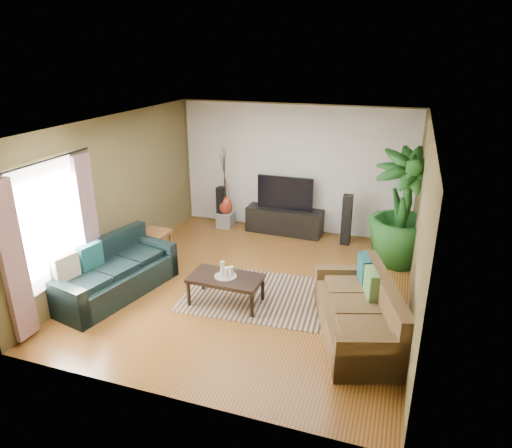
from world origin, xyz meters
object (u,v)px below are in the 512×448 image
at_px(coffee_table, 226,290).
at_px(vase, 225,206).
at_px(sofa_right, 357,309).
at_px(speaker_right, 347,220).
at_px(sofa_left, 113,270).
at_px(side_table, 156,244).
at_px(tv_stand, 284,221).
at_px(speaker_left, 221,207).
at_px(television, 285,193).
at_px(pedestal, 226,220).
at_px(potted_plant, 403,208).

distance_m(coffee_table, vase, 3.27).
distance_m(sofa_right, speaker_right, 3.23).
distance_m(sofa_left, coffee_table, 1.84).
bearing_deg(sofa_left, side_table, 15.74).
height_order(sofa_right, side_table, sofa_right).
xyz_separation_m(tv_stand, speaker_right, (1.33, -0.19, 0.25)).
relative_size(sofa_left, speaker_left, 2.24).
bearing_deg(coffee_table, speaker_left, 114.72).
height_order(sofa_right, television, television).
height_order(coffee_table, pedestal, coffee_table).
xyz_separation_m(sofa_right, coffee_table, (-2.02, 0.25, -0.20)).
height_order(sofa_left, television, television).
height_order(pedestal, side_table, side_table).
bearing_deg(pedestal, coffee_table, -67.73).
xyz_separation_m(television, pedestal, (-1.32, -0.10, -0.72)).
relative_size(television, potted_plant, 0.56).
relative_size(sofa_right, speaker_right, 1.93).
bearing_deg(sofa_right, speaker_right, 172.55).
bearing_deg(speaker_left, side_table, -103.07).
bearing_deg(tv_stand, pedestal, -173.54).
bearing_deg(television, vase, -175.70).
xyz_separation_m(television, side_table, (-1.98, -1.98, -0.63)).
relative_size(pedestal, vase, 0.78).
height_order(sofa_right, speaker_right, speaker_right).
height_order(sofa_right, pedestal, sofa_right).
relative_size(television, side_table, 2.30).
xyz_separation_m(sofa_left, side_table, (-0.08, 1.43, -0.17)).
bearing_deg(sofa_right, potted_plant, 152.11).
height_order(speaker_right, potted_plant, potted_plant).
relative_size(television, pedestal, 3.52).
distance_m(speaker_left, pedestal, 0.30).
distance_m(coffee_table, potted_plant, 3.51).
distance_m(potted_plant, vase, 3.80).
bearing_deg(side_table, coffee_table, -30.97).
bearing_deg(potted_plant, vase, 169.99).
height_order(tv_stand, potted_plant, potted_plant).
bearing_deg(speaker_left, potted_plant, -4.94).
xyz_separation_m(sofa_left, speaker_left, (0.50, 3.27, 0.04)).
bearing_deg(pedestal, sofa_left, -99.86).
bearing_deg(potted_plant, side_table, -164.29).
relative_size(sofa_left, side_table, 4.00).
bearing_deg(tv_stand, potted_plant, -15.40).
relative_size(sofa_right, potted_plant, 0.94).
height_order(tv_stand, television, television).
distance_m(television, vase, 1.38).
relative_size(coffee_table, pedestal, 3.27).
bearing_deg(coffee_table, side_table, 149.98).
height_order(coffee_table, vase, vase).
xyz_separation_m(coffee_table, side_table, (-1.89, 1.13, 0.03)).
bearing_deg(sofa_right, sofa_left, -107.35).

